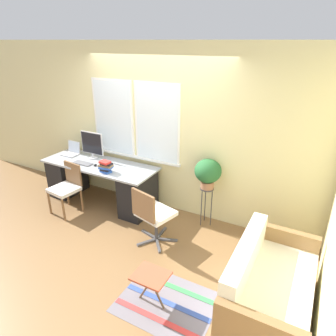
{
  "coord_description": "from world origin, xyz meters",
  "views": [
    {
      "loc": [
        2.39,
        -3.24,
        2.7
      ],
      "look_at": [
        0.53,
        0.18,
        1.03
      ],
      "focal_mm": 32.0,
      "sensor_mm": 36.0,
      "label": 1
    }
  ],
  "objects": [
    {
      "name": "desk_chair_wooden",
      "position": [
        -1.21,
        -0.14,
        0.46
      ],
      "size": [
        0.47,
        0.48,
        0.83
      ],
      "rotation": [
        0.0,
        0.0,
        -0.12
      ],
      "color": "brown",
      "rests_on": "ground_plane"
    },
    {
      "name": "desk",
      "position": [
        -0.92,
        0.37,
        0.4
      ],
      "size": [
        2.06,
        0.73,
        0.74
      ],
      "color": "#9EA3A8",
      "rests_on": "ground_plane"
    },
    {
      "name": "potted_plant",
      "position": [
        0.98,
        0.59,
        0.9
      ],
      "size": [
        0.4,
        0.4,
        0.46
      ],
      "color": "#9E6B4C",
      "rests_on": "plant_stand"
    },
    {
      "name": "laptop",
      "position": [
        -1.67,
        0.49,
        0.79
      ],
      "size": [
        0.28,
        0.25,
        0.23
      ],
      "color": "#B7B7BC",
      "rests_on": "desk"
    },
    {
      "name": "monitor",
      "position": [
        -1.18,
        0.53,
        0.99
      ],
      "size": [
        0.46,
        0.17,
        0.48
      ],
      "color": "silver",
      "rests_on": "desk"
    },
    {
      "name": "office_chair_swivel",
      "position": [
        0.5,
        -0.21,
        0.47
      ],
      "size": [
        0.6,
        0.61,
        0.87
      ],
      "rotation": [
        0.0,
        0.0,
        2.88
      ],
      "color": "#47474C",
      "rests_on": "ground_plane"
    },
    {
      "name": "ground_plane",
      "position": [
        0.0,
        0.0,
        0.0
      ],
      "size": [
        14.0,
        14.0,
        0.0
      ],
      "primitive_type": "plane",
      "color": "brown"
    },
    {
      "name": "book_stack",
      "position": [
        -0.58,
        0.15,
        0.83
      ],
      "size": [
        0.23,
        0.19,
        0.19
      ],
      "color": "#2851B2",
      "rests_on": "desk"
    },
    {
      "name": "couch_loveseat",
      "position": [
        2.17,
        -0.67,
        0.28
      ],
      "size": [
        0.77,
        1.46,
        0.79
      ],
      "rotation": [
        0.0,
        0.0,
        1.57
      ],
      "color": "white",
      "rests_on": "ground_plane"
    },
    {
      "name": "mouse",
      "position": [
        -0.91,
        0.26,
        0.76
      ],
      "size": [
        0.04,
        0.07,
        0.03
      ],
      "color": "black",
      "rests_on": "desk"
    },
    {
      "name": "plant_stand",
      "position": [
        0.98,
        0.59,
        0.53
      ],
      "size": [
        0.21,
        0.21,
        0.64
      ],
      "color": "#333338",
      "rests_on": "ground_plane"
    },
    {
      "name": "folding_stool",
      "position": [
        1.05,
        -1.16,
        0.36
      ],
      "size": [
        0.37,
        0.31,
        0.41
      ],
      "color": "#B24C33",
      "rests_on": "ground_plane"
    },
    {
      "name": "wall_back_with_window",
      "position": [
        -0.02,
        0.81,
        1.35
      ],
      "size": [
        9.0,
        0.12,
        2.7
      ],
      "color": "beige",
      "rests_on": "ground_plane"
    },
    {
      "name": "floor_rug_striped",
      "position": [
        1.2,
        -1.08,
        0.0
      ],
      "size": [
        1.05,
        0.83,
        0.01
      ],
      "color": "slate",
      "rests_on": "ground_plane"
    },
    {
      "name": "keyboard",
      "position": [
        -1.16,
        0.23,
        0.75
      ],
      "size": [
        0.36,
        0.14,
        0.02
      ],
      "color": "slate",
      "rests_on": "desk"
    }
  ]
}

